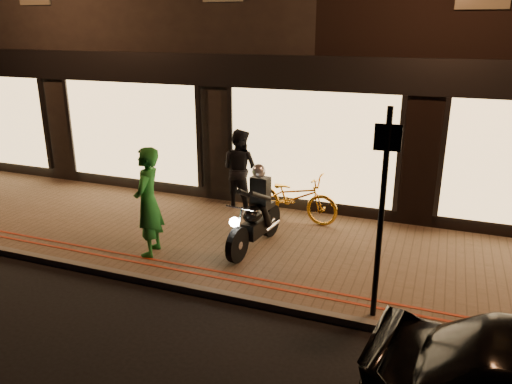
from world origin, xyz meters
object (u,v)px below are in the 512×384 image
sign_post (382,205)px  motorcycle (256,216)px  bicycle_gold (293,197)px  person_green (148,202)px

sign_post → motorcycle: bearing=147.1°
motorcycle → sign_post: sign_post is taller
bicycle_gold → person_green: (-1.93, -2.50, 0.47)m
motorcycle → bicycle_gold: 1.59m
sign_post → bicycle_gold: bearing=124.7°
sign_post → person_green: size_ratio=1.51×
bicycle_gold → person_green: person_green is taller
motorcycle → bicycle_gold: bearing=88.1°
motorcycle → sign_post: bearing=-25.9°
bicycle_gold → person_green: size_ratio=1.00×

